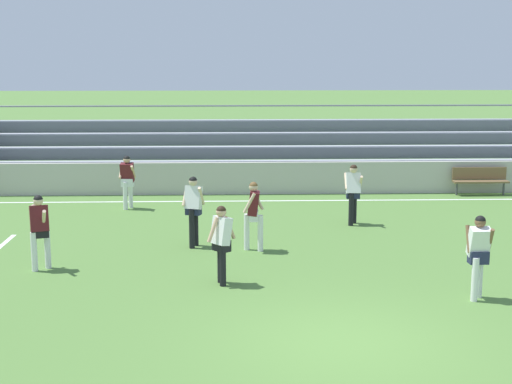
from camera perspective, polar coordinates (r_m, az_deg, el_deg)
The scene contains 13 objects.
ground_plane at distance 12.54m, azimuth 6.87°, elevation -11.28°, with size 160.00×160.00×0.00m, color #517A38.
field_line_sideline at distance 23.82m, azimuth 2.58°, elevation -0.66°, with size 44.00×0.12×0.01m, color white.
sideline_wall at distance 24.90m, azimuth 2.38°, elevation 1.07°, with size 48.00×0.16×1.06m, color #BCB7AD.
bleacher_stand at distance 27.48m, azimuth 5.40°, elevation 3.20°, with size 25.38×3.59×2.64m.
bench_centre_sideline at distance 25.81m, azimuth 16.64°, elevation 1.00°, with size 1.80×0.40×0.90m.
player_dark_trailing_run at distance 17.69m, azimuth -0.19°, elevation -1.37°, with size 0.52×0.46×1.66m.
player_white_pressing_high at distance 18.07m, azimuth -4.78°, elevation -0.99°, with size 0.56×0.43×1.73m.
player_white_deep_cover at distance 15.15m, azimuth -2.64°, elevation -3.52°, with size 0.61×0.49×1.63m.
player_white_wide_right at distance 20.55m, azimuth 7.39°, elevation 0.22°, with size 0.46×0.61×1.65m.
player_dark_wide_left at distance 22.76m, azimuth -9.74°, elevation 1.09°, with size 0.49×0.54×1.61m.
player_white_overlapping at distance 14.83m, azimuth 16.55°, elevation -4.24°, with size 0.44×0.43×1.64m.
player_dark_on_ball at distance 16.79m, azimuth -16.11°, elevation -2.47°, with size 0.48×0.73×1.65m.
soccer_ball at distance 18.24m, azimuth -2.55°, elevation -3.83°, with size 0.22×0.22×0.22m, color white.
Camera 1 is at (-1.86, -11.49, 4.66)m, focal length 52.69 mm.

